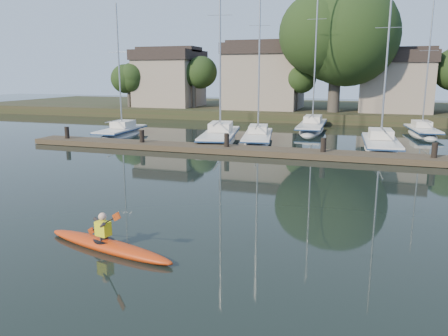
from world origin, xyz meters
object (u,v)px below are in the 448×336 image
(sailboat_7, at_px, (422,136))
(kayak, at_px, (107,243))
(sailboat_1, at_px, (220,144))
(sailboat_2, at_px, (258,144))
(sailboat_0, at_px, (121,138))
(sailboat_6, at_px, (312,132))
(sailboat_3, at_px, (380,152))
(dock, at_px, (273,152))

(sailboat_7, bearing_deg, kayak, -117.95)
(sailboat_1, relative_size, sailboat_2, 1.09)
(sailboat_0, height_order, sailboat_6, sailboat_6)
(sailboat_0, relative_size, sailboat_3, 0.85)
(dock, bearing_deg, sailboat_1, 138.08)
(sailboat_7, bearing_deg, sailboat_3, -118.61)
(sailboat_6, bearing_deg, kayak, -96.02)
(kayak, distance_m, dock, 16.07)
(kayak, xyz_separation_m, sailboat_6, (2.26, 29.29, -0.37))
(kayak, distance_m, sailboat_1, 20.74)
(sailboat_0, bearing_deg, sailboat_6, 26.43)
(dock, bearing_deg, sailboat_3, 35.16)
(dock, relative_size, sailboat_7, 2.91)
(sailboat_2, height_order, sailboat_3, sailboat_2)
(sailboat_0, bearing_deg, sailboat_3, -5.20)
(sailboat_1, bearing_deg, sailboat_6, 46.22)
(sailboat_0, xyz_separation_m, sailboat_2, (11.30, 0.31, 0.01))
(sailboat_6, distance_m, sailboat_7, 9.03)
(sailboat_6, bearing_deg, sailboat_7, -2.80)
(sailboat_1, bearing_deg, sailboat_0, 166.51)
(sailboat_2, bearing_deg, sailboat_3, -14.70)
(dock, height_order, sailboat_6, sailboat_6)
(sailboat_2, bearing_deg, sailboat_0, 171.36)
(kayak, height_order, dock, kayak)
(sailboat_6, relative_size, sailboat_7, 1.39)
(kayak, xyz_separation_m, sailboat_0, (-12.05, 20.84, -0.37))
(sailboat_1, bearing_deg, sailboat_3, -10.72)
(kayak, distance_m, sailboat_3, 21.92)
(dock, bearing_deg, kayak, -95.28)
(sailboat_7, bearing_deg, dock, -133.57)
(sailboat_2, height_order, sailboat_6, sailboat_6)
(sailboat_0, relative_size, sailboat_6, 0.71)
(sailboat_1, distance_m, sailboat_2, 2.81)
(dock, distance_m, sailboat_7, 16.37)
(kayak, distance_m, sailboat_2, 21.16)
(kayak, distance_m, sailboat_7, 31.22)
(sailboat_2, bearing_deg, kayak, -98.18)
(sailboat_3, bearing_deg, sailboat_0, 175.69)
(sailboat_0, relative_size, sailboat_1, 0.74)
(sailboat_0, distance_m, sailboat_6, 16.62)
(dock, height_order, sailboat_0, sailboat_0)
(sailboat_6, bearing_deg, sailboat_0, -151.05)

